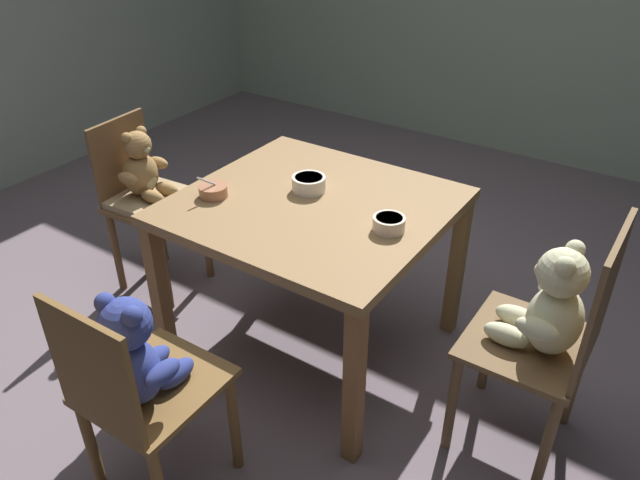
{
  "coord_description": "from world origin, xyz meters",
  "views": [
    {
      "loc": [
        1.17,
        -1.69,
        1.81
      ],
      "look_at": [
        0.0,
        0.05,
        0.51
      ],
      "focal_mm": 34.28,
      "sensor_mm": 36.0,
      "label": 1
    }
  ],
  "objects_px": {
    "teddy_chair_near_left": "(147,187)",
    "porridge_bowl_cream_near_right": "(389,224)",
    "dining_table": "(313,221)",
    "teddy_chair_near_front": "(137,371)",
    "porridge_bowl_white_center": "(309,183)",
    "porridge_bowl_terracotta_near_left": "(213,191)",
    "teddy_chair_near_right": "(550,319)"
  },
  "relations": [
    {
      "from": "porridge_bowl_terracotta_near_left",
      "to": "porridge_bowl_cream_near_right",
      "type": "height_order",
      "value": "porridge_bowl_terracotta_near_left"
    },
    {
      "from": "teddy_chair_near_right",
      "to": "porridge_bowl_cream_near_right",
      "type": "relative_size",
      "value": 8.03
    },
    {
      "from": "porridge_bowl_terracotta_near_left",
      "to": "teddy_chair_near_front",
      "type": "bearing_deg",
      "value": -65.05
    },
    {
      "from": "dining_table",
      "to": "teddy_chair_near_front",
      "type": "relative_size",
      "value": 1.17
    },
    {
      "from": "dining_table",
      "to": "teddy_chair_near_front",
      "type": "bearing_deg",
      "value": -90.49
    },
    {
      "from": "porridge_bowl_white_center",
      "to": "teddy_chair_near_left",
      "type": "bearing_deg",
      "value": -173.25
    },
    {
      "from": "teddy_chair_near_left",
      "to": "porridge_bowl_cream_near_right",
      "type": "xyz_separation_m",
      "value": [
        1.26,
        0.0,
        0.21
      ]
    },
    {
      "from": "teddy_chair_near_right",
      "to": "porridge_bowl_cream_near_right",
      "type": "xyz_separation_m",
      "value": [
        -0.59,
        -0.01,
        0.17
      ]
    },
    {
      "from": "teddy_chair_near_left",
      "to": "porridge_bowl_white_center",
      "type": "height_order",
      "value": "teddy_chair_near_left"
    },
    {
      "from": "teddy_chair_near_front",
      "to": "porridge_bowl_terracotta_near_left",
      "type": "bearing_deg",
      "value": 24.19
    },
    {
      "from": "teddy_chair_near_left",
      "to": "teddy_chair_near_right",
      "type": "height_order",
      "value": "teddy_chair_near_right"
    },
    {
      "from": "teddy_chair_near_front",
      "to": "teddy_chair_near_right",
      "type": "relative_size",
      "value": 0.91
    },
    {
      "from": "teddy_chair_near_left",
      "to": "porridge_bowl_white_center",
      "type": "relative_size",
      "value": 6.23
    },
    {
      "from": "teddy_chair_near_right",
      "to": "porridge_bowl_white_center",
      "type": "distance_m",
      "value": 1.01
    },
    {
      "from": "teddy_chair_near_right",
      "to": "porridge_bowl_white_center",
      "type": "relative_size",
      "value": 6.93
    },
    {
      "from": "teddy_chair_near_left",
      "to": "porridge_bowl_cream_near_right",
      "type": "bearing_deg",
      "value": -3.78
    },
    {
      "from": "teddy_chair_near_front",
      "to": "porridge_bowl_cream_near_right",
      "type": "distance_m",
      "value": 0.96
    },
    {
      "from": "dining_table",
      "to": "teddy_chair_near_right",
      "type": "bearing_deg",
      "value": -0.99
    },
    {
      "from": "teddy_chair_near_front",
      "to": "porridge_bowl_white_center",
      "type": "height_order",
      "value": "teddy_chair_near_front"
    },
    {
      "from": "teddy_chair_near_front",
      "to": "teddy_chair_near_left",
      "type": "relative_size",
      "value": 1.01
    },
    {
      "from": "teddy_chair_near_front",
      "to": "porridge_bowl_white_center",
      "type": "bearing_deg",
      "value": 2.65
    },
    {
      "from": "porridge_bowl_cream_near_right",
      "to": "teddy_chair_near_right",
      "type": "bearing_deg",
      "value": 1.06
    },
    {
      "from": "teddy_chair_near_front",
      "to": "teddy_chair_near_left",
      "type": "xyz_separation_m",
      "value": [
        -0.91,
        0.87,
        -0.02
      ]
    },
    {
      "from": "porridge_bowl_terracotta_near_left",
      "to": "porridge_bowl_white_center",
      "type": "bearing_deg",
      "value": 41.32
    },
    {
      "from": "teddy_chair_near_front",
      "to": "porridge_bowl_cream_near_right",
      "type": "relative_size",
      "value": 7.32
    },
    {
      "from": "dining_table",
      "to": "porridge_bowl_white_center",
      "type": "relative_size",
      "value": 7.39
    },
    {
      "from": "teddy_chair_near_left",
      "to": "teddy_chair_near_right",
      "type": "relative_size",
      "value": 0.9
    },
    {
      "from": "teddy_chair_near_left",
      "to": "dining_table",
      "type": "bearing_deg",
      "value": -2.01
    },
    {
      "from": "porridge_bowl_white_center",
      "to": "teddy_chair_near_front",
      "type": "bearing_deg",
      "value": -86.59
    },
    {
      "from": "teddy_chair_near_left",
      "to": "porridge_bowl_cream_near_right",
      "type": "relative_size",
      "value": 7.23
    },
    {
      "from": "dining_table",
      "to": "teddy_chair_near_front",
      "type": "distance_m",
      "value": 0.9
    },
    {
      "from": "dining_table",
      "to": "porridge_bowl_cream_near_right",
      "type": "relative_size",
      "value": 8.56
    }
  ]
}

